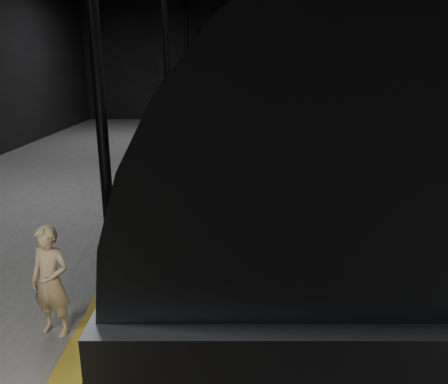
{
  "coord_description": "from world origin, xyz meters",
  "views": [
    {
      "loc": [
        -1.03,
        -13.87,
        5.25
      ],
      "look_at": [
        -1.04,
        -2.74,
        2.0
      ],
      "focal_mm": 35.0,
      "sensor_mm": 36.0,
      "label": 1
    }
  ],
  "objects": [
    {
      "name": "track",
      "position": [
        0.0,
        0.0,
        0.07
      ],
      "size": [
        2.4,
        43.0,
        0.24
      ],
      "color": "#3F3328",
      "rests_on": "ground"
    },
    {
      "name": "platform_left",
      "position": [
        -7.5,
        0.0,
        0.5
      ],
      "size": [
        9.0,
        43.8,
        1.0
      ],
      "primitive_type": "cube",
      "color": "#4D4D4A",
      "rests_on": "ground"
    },
    {
      "name": "train",
      "position": [
        -0.0,
        -1.89,
        3.18
      ],
      "size": [
        3.19,
        21.33,
        5.7
      ],
      "color": "#999CA1",
      "rests_on": "ground"
    },
    {
      "name": "woman",
      "position": [
        -3.8,
        -7.6,
        1.93
      ],
      "size": [
        0.78,
        0.62,
        1.86
      ],
      "primitive_type": "imported",
      "rotation": [
        0.0,
        0.0,
        -0.29
      ],
      "color": "tan",
      "rests_on": "platform_left"
    },
    {
      "name": "tactile_strip",
      "position": [
        -3.25,
        0.0,
        1.0
      ],
      "size": [
        0.5,
        43.8,
        0.01
      ],
      "primitive_type": "cube",
      "color": "olive",
      "rests_on": "platform_left"
    },
    {
      "name": "ground",
      "position": [
        0.0,
        0.0,
        0.0
      ],
      "size": [
        44.0,
        44.0,
        0.0
      ],
      "primitive_type": "plane",
      "color": "black",
      "rests_on": "ground"
    }
  ]
}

